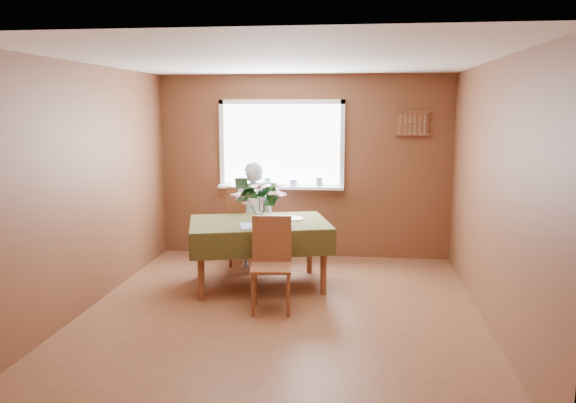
# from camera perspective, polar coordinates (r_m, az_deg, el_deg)

# --- Properties ---
(floor) EXTENTS (4.50, 4.50, 0.00)m
(floor) POSITION_cam_1_polar(r_m,az_deg,el_deg) (5.82, -0.68, -11.15)
(floor) COLOR brown
(floor) RESTS_ON ground
(ceiling) EXTENTS (4.50, 4.50, 0.00)m
(ceiling) POSITION_cam_1_polar(r_m,az_deg,el_deg) (5.46, -0.74, 14.18)
(ceiling) COLOR white
(ceiling) RESTS_ON wall_back
(wall_back) EXTENTS (4.00, 0.00, 4.00)m
(wall_back) POSITION_cam_1_polar(r_m,az_deg,el_deg) (7.72, 1.57, 3.55)
(wall_back) COLOR brown
(wall_back) RESTS_ON floor
(wall_front) EXTENTS (4.00, 0.00, 4.00)m
(wall_front) POSITION_cam_1_polar(r_m,az_deg,el_deg) (3.33, -6.00, -4.57)
(wall_front) COLOR brown
(wall_front) RESTS_ON floor
(wall_left) EXTENTS (0.00, 4.50, 4.50)m
(wall_left) POSITION_cam_1_polar(r_m,az_deg,el_deg) (6.11, -19.65, 1.38)
(wall_left) COLOR brown
(wall_left) RESTS_ON floor
(wall_right) EXTENTS (0.00, 4.50, 4.50)m
(wall_right) POSITION_cam_1_polar(r_m,az_deg,el_deg) (5.60, 20.01, 0.66)
(wall_right) COLOR brown
(wall_right) RESTS_ON floor
(window_assembly) EXTENTS (1.72, 0.20, 1.22)m
(window_assembly) POSITION_cam_1_polar(r_m,az_deg,el_deg) (7.70, -0.65, 4.36)
(window_assembly) COLOR white
(window_assembly) RESTS_ON wall_back
(spoon_rack) EXTENTS (0.44, 0.05, 0.33)m
(spoon_rack) POSITION_cam_1_polar(r_m,az_deg,el_deg) (7.65, 12.54, 7.77)
(spoon_rack) COLOR brown
(spoon_rack) RESTS_ON wall_back
(dining_table) EXTENTS (1.80, 1.45, 0.77)m
(dining_table) POSITION_cam_1_polar(r_m,az_deg,el_deg) (6.47, -2.94, -2.84)
(dining_table) COLOR brown
(dining_table) RESTS_ON floor
(chair_far) EXTENTS (0.46, 0.46, 1.06)m
(chair_far) POSITION_cam_1_polar(r_m,az_deg,el_deg) (7.32, -4.26, -2.19)
(chair_far) COLOR brown
(chair_far) RESTS_ON floor
(chair_near) EXTENTS (0.45, 0.45, 0.95)m
(chair_near) POSITION_cam_1_polar(r_m,az_deg,el_deg) (5.78, -1.69, -5.88)
(chair_near) COLOR brown
(chair_near) RESTS_ON floor
(seated_woman) EXTENTS (0.53, 0.37, 1.39)m
(seated_woman) POSITION_cam_1_polar(r_m,az_deg,el_deg) (7.18, -3.51, -1.43)
(seated_woman) COLOR white
(seated_woman) RESTS_ON floor
(flower_bouquet) EXTENTS (0.58, 0.58, 0.50)m
(flower_bouquet) POSITION_cam_1_polar(r_m,az_deg,el_deg) (6.19, -2.96, 0.51)
(flower_bouquet) COLOR white
(flower_bouquet) RESTS_ON dining_table
(side_plate) EXTENTS (0.27, 0.27, 0.01)m
(side_plate) POSITION_cam_1_polar(r_m,az_deg,el_deg) (6.57, 0.50, -1.75)
(side_plate) COLOR white
(side_plate) RESTS_ON dining_table
(table_knife) EXTENTS (0.13, 0.21, 0.00)m
(table_knife) POSITION_cam_1_polar(r_m,az_deg,el_deg) (6.24, -1.02, -2.34)
(table_knife) COLOR silver
(table_knife) RESTS_ON dining_table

